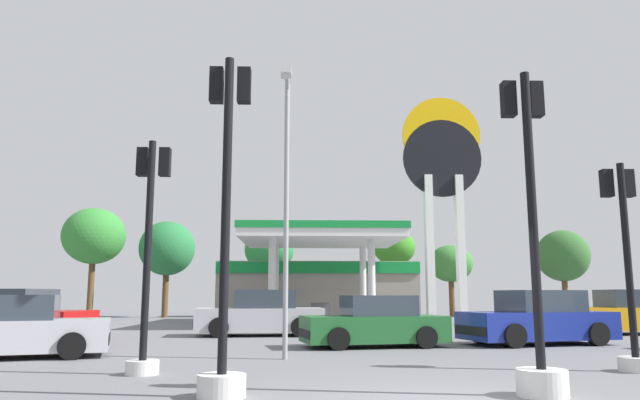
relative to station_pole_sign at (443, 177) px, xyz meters
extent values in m
cube|color=gray|center=(-6.50, 3.74, -5.93)|extent=(10.80, 5.07, 3.23)
cube|color=#148C38|center=(-6.50, 1.16, -4.66)|extent=(10.80, 0.12, 0.60)
cube|color=white|center=(-6.50, -2.42, -3.49)|extent=(7.26, 6.65, 0.35)
cube|color=#148C38|center=(-6.50, -2.42, -3.17)|extent=(7.36, 6.75, 0.30)
cylinder|color=silver|center=(-8.67, -4.25, -5.61)|extent=(0.32, 0.32, 3.88)
cylinder|color=silver|center=(-4.32, -4.25, -5.61)|extent=(0.32, 0.32, 3.88)
cylinder|color=silver|center=(-8.67, -0.59, -5.61)|extent=(0.32, 0.32, 3.88)
cylinder|color=silver|center=(-4.32, -0.59, -5.61)|extent=(0.32, 0.32, 3.88)
cube|color=#4C4C51|center=(-6.50, -2.42, -7.00)|extent=(0.90, 0.60, 1.10)
cube|color=white|center=(-0.81, -0.01, -3.72)|extent=(0.40, 0.56, 7.65)
cube|color=white|center=(0.81, -0.01, -3.72)|extent=(0.40, 0.56, 7.65)
cylinder|color=black|center=(0.00, -0.01, 1.03)|extent=(4.13, 0.22, 4.13)
cylinder|color=#F2B20C|center=(0.00, 0.01, 2.27)|extent=(4.13, 0.22, 4.13)
cube|color=white|center=(0.00, 0.05, 1.65)|extent=(3.80, 0.08, 0.74)
cylinder|color=black|center=(3.54, -8.92, -7.20)|extent=(0.70, 0.25, 0.70)
cylinder|color=black|center=(3.51, -7.04, -7.20)|extent=(0.70, 0.25, 0.70)
cube|color=orange|center=(4.95, -7.96, -6.97)|extent=(4.63, 1.99, 0.83)
cube|color=#2D3842|center=(5.11, -7.96, -6.24)|extent=(2.22, 1.74, 0.70)
cube|color=black|center=(2.69, -7.99, -7.09)|extent=(0.16, 1.83, 0.26)
cylinder|color=black|center=(-14.64, -10.76, -7.20)|extent=(0.73, 0.38, 0.70)
cylinder|color=black|center=(-15.03, -12.59, -7.20)|extent=(0.73, 0.38, 0.70)
cube|color=#A51111|center=(-16.22, -11.37, -6.97)|extent=(4.87, 2.84, 0.83)
cube|color=#2D3842|center=(-16.38, -11.34, -6.25)|extent=(2.49, 2.12, 0.70)
cube|color=black|center=(-14.03, -11.85, -7.09)|extent=(0.51, 1.81, 0.26)
cylinder|color=black|center=(-10.23, -9.36, -7.20)|extent=(0.71, 0.29, 0.69)
cylinder|color=black|center=(-10.38, -7.50, -7.20)|extent=(0.71, 0.29, 0.69)
cylinder|color=black|center=(-7.41, -9.13, -7.20)|extent=(0.71, 0.29, 0.69)
cylinder|color=black|center=(-7.56, -7.27, -7.20)|extent=(0.71, 0.29, 0.69)
cube|color=#B2B2BA|center=(-8.90, -8.32, -6.97)|extent=(4.69, 2.27, 0.82)
cube|color=#2D3842|center=(-8.73, -8.30, -6.26)|extent=(2.30, 1.86, 0.69)
cube|color=black|center=(-11.12, -8.50, -7.09)|extent=(0.28, 1.82, 0.26)
cylinder|color=black|center=(-1.47, -13.61, -7.21)|extent=(0.71, 0.39, 0.68)
cylinder|color=black|center=(-1.91, -11.84, -7.21)|extent=(0.71, 0.39, 0.68)
cylinder|color=black|center=(1.21, -12.96, -7.21)|extent=(0.71, 0.39, 0.68)
cylinder|color=black|center=(0.77, -11.18, -7.21)|extent=(0.71, 0.39, 0.68)
cube|color=navy|center=(-0.35, -12.40, -6.99)|extent=(4.77, 2.87, 0.81)
cube|color=#2D3842|center=(-0.19, -12.36, -6.29)|extent=(2.45, 2.11, 0.68)
cube|color=black|center=(-2.47, -12.92, -7.10)|extent=(0.55, 1.75, 0.25)
cylinder|color=black|center=(-13.10, -14.59, -7.24)|extent=(0.66, 0.38, 0.62)
cylinder|color=black|center=(-12.62, -16.19, -7.24)|extent=(0.66, 0.38, 0.62)
cube|color=#B2B2BA|center=(-14.07, -15.75, -7.03)|extent=(4.40, 2.79, 0.74)
cube|color=#2D3842|center=(-14.21, -15.79, -6.39)|extent=(2.29, 2.00, 0.62)
cube|color=black|center=(-12.15, -15.18, -7.14)|extent=(0.57, 1.59, 0.23)
cylinder|color=black|center=(-6.39, -14.12, -7.24)|extent=(0.64, 0.32, 0.61)
cylinder|color=black|center=(-6.70, -12.50, -7.24)|extent=(0.64, 0.32, 0.61)
cylinder|color=black|center=(-3.94, -13.65, -7.24)|extent=(0.64, 0.32, 0.61)
cylinder|color=black|center=(-4.25, -12.03, -7.24)|extent=(0.64, 0.32, 0.61)
cube|color=#1E5928|center=(-5.32, -13.07, -7.04)|extent=(4.27, 2.41, 0.73)
cube|color=#2D3842|center=(-5.18, -13.05, -6.41)|extent=(2.16, 1.83, 0.61)
cube|color=black|center=(-7.26, -13.45, -7.14)|extent=(0.41, 1.60, 0.23)
cylinder|color=silver|center=(-3.86, -21.35, -7.35)|extent=(0.74, 0.74, 0.39)
cylinder|color=black|center=(-3.86, -21.35, -4.87)|extent=(0.14, 0.14, 4.57)
cube|color=black|center=(-4.08, -21.19, -2.98)|extent=(0.21, 0.20, 0.57)
sphere|color=red|center=(-4.08, -21.07, -2.80)|extent=(0.15, 0.15, 0.15)
sphere|color=#D89E0C|center=(-4.08, -21.07, -2.98)|extent=(0.15, 0.15, 0.15)
sphere|color=green|center=(-4.08, -21.07, -3.16)|extent=(0.15, 0.15, 0.15)
cube|color=black|center=(-3.64, -21.19, -2.98)|extent=(0.21, 0.20, 0.57)
sphere|color=red|center=(-3.64, -21.07, -2.80)|extent=(0.15, 0.15, 0.15)
sphere|color=#D89E0C|center=(-3.64, -21.07, -2.98)|extent=(0.15, 0.15, 0.15)
sphere|color=green|center=(-3.64, -21.07, -3.16)|extent=(0.15, 0.15, 0.15)
cylinder|color=silver|center=(-8.54, -21.29, -7.38)|extent=(0.71, 0.71, 0.33)
cylinder|color=black|center=(-8.54, -21.29, -4.80)|extent=(0.14, 0.14, 4.83)
cube|color=black|center=(-8.76, -21.13, -2.77)|extent=(0.21, 0.20, 0.57)
sphere|color=red|center=(-8.76, -21.01, -2.59)|extent=(0.15, 0.15, 0.15)
sphere|color=#D89E0C|center=(-8.76, -21.01, -2.77)|extent=(0.15, 0.15, 0.15)
sphere|color=green|center=(-8.76, -21.01, -2.95)|extent=(0.15, 0.15, 0.15)
cube|color=black|center=(-8.32, -21.13, -2.77)|extent=(0.21, 0.20, 0.57)
sphere|color=red|center=(-8.32, -21.01, -2.59)|extent=(0.15, 0.15, 0.15)
sphere|color=#D89E0C|center=(-8.32, -21.01, -2.77)|extent=(0.15, 0.15, 0.15)
sphere|color=green|center=(-8.32, -21.01, -2.95)|extent=(0.15, 0.15, 0.15)
cylinder|color=silver|center=(-0.91, -18.65, -7.41)|extent=(0.66, 0.66, 0.27)
cylinder|color=black|center=(-0.91, -18.65, -5.35)|extent=(0.14, 0.14, 3.84)
cube|color=black|center=(-1.13, -18.49, -3.82)|extent=(0.21, 0.20, 0.57)
sphere|color=red|center=(-1.13, -18.36, -3.64)|extent=(0.15, 0.15, 0.15)
sphere|color=#D89E0C|center=(-1.13, -18.36, -3.82)|extent=(0.15, 0.15, 0.15)
sphere|color=green|center=(-1.13, -18.36, -4.00)|extent=(0.15, 0.15, 0.15)
cube|color=black|center=(-0.69, -18.49, -3.82)|extent=(0.21, 0.20, 0.57)
sphere|color=red|center=(-0.69, -18.36, -3.64)|extent=(0.15, 0.15, 0.15)
sphere|color=#D89E0C|center=(-0.69, -18.36, -3.82)|extent=(0.15, 0.15, 0.15)
sphere|color=green|center=(-0.69, -18.36, -4.00)|extent=(0.15, 0.15, 0.15)
cylinder|color=silver|center=(-10.34, -18.77, -7.42)|extent=(0.61, 0.61, 0.26)
cylinder|color=black|center=(-10.34, -18.77, -5.18)|extent=(0.14, 0.14, 4.20)
cube|color=black|center=(-10.56, -18.61, -3.47)|extent=(0.21, 0.20, 0.57)
sphere|color=red|center=(-10.56, -18.49, -3.29)|extent=(0.15, 0.15, 0.15)
sphere|color=#D89E0C|center=(-10.56, -18.49, -3.47)|extent=(0.15, 0.15, 0.15)
sphere|color=green|center=(-10.56, -18.49, -3.65)|extent=(0.15, 0.15, 0.15)
cube|color=black|center=(-10.12, -18.61, -3.47)|extent=(0.21, 0.20, 0.57)
sphere|color=red|center=(-10.12, -18.49, -3.29)|extent=(0.15, 0.15, 0.15)
sphere|color=#D89E0C|center=(-10.12, -18.49, -3.47)|extent=(0.15, 0.15, 0.15)
sphere|color=green|center=(-10.12, -18.49, -3.65)|extent=(0.15, 0.15, 0.15)
cylinder|color=brown|center=(-20.77, 8.15, -5.69)|extent=(0.38, 0.38, 3.71)
ellipsoid|color=#328032|center=(-20.77, 8.15, -2.35)|extent=(3.96, 3.96, 3.60)
cylinder|color=brown|center=(-16.26, 9.06, -5.99)|extent=(0.39, 0.39, 3.12)
ellipsoid|color=#266F39|center=(-16.26, 9.06, -3.06)|extent=(3.63, 3.63, 3.57)
cylinder|color=brown|center=(-9.57, 9.85, -5.94)|extent=(0.34, 0.34, 3.22)
ellipsoid|color=#277D3B|center=(-9.57, 9.85, -3.08)|extent=(3.33, 3.33, 2.98)
cylinder|color=brown|center=(-1.03, 10.15, -5.76)|extent=(0.35, 0.35, 3.57)
ellipsoid|color=#348023|center=(-1.03, 10.15, -2.89)|extent=(2.90, 2.90, 2.38)
cylinder|color=brown|center=(2.77, 9.91, -6.33)|extent=(0.37, 0.37, 2.44)
ellipsoid|color=#367833|center=(2.77, 9.91, -3.99)|extent=(2.99, 2.99, 2.50)
cylinder|color=brown|center=(10.03, 8.74, -6.18)|extent=(0.37, 0.37, 2.73)
ellipsoid|color=#30612C|center=(10.03, 8.74, -3.52)|extent=(3.46, 3.46, 3.40)
cylinder|color=gray|center=(-7.76, -16.20, -4.24)|extent=(0.12, 0.12, 6.62)
cylinder|color=gray|center=(-7.76, -16.80, -1.03)|extent=(0.09, 1.20, 0.09)
cube|color=beige|center=(-7.76, -17.40, -1.08)|extent=(0.24, 0.44, 0.16)
camera|label=1|loc=(-7.39, -30.21, -6.07)|focal=33.20mm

